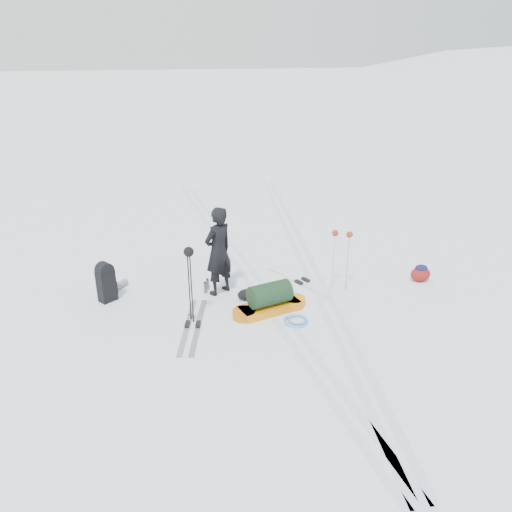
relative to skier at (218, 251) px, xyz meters
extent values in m
plane|color=white|center=(0.86, -0.65, -0.90)|extent=(200.00, 200.00, 0.00)
ellipsoid|color=white|center=(90.86, 89.35, -75.90)|extent=(256.00, 192.00, 160.00)
cube|color=silver|center=(0.74, -0.65, -0.90)|extent=(1.40, 17.97, 0.01)
cube|color=silver|center=(0.98, -0.65, -0.90)|extent=(1.40, 17.97, 0.01)
cube|color=silver|center=(2.14, 1.35, -0.90)|extent=(2.09, 13.88, 0.01)
cube|color=silver|center=(2.38, 1.35, -0.90)|extent=(2.09, 13.88, 0.01)
imported|color=black|center=(0.00, 0.00, 0.00)|extent=(0.79, 0.72, 1.80)
cube|color=orange|center=(0.78, -0.98, -0.83)|extent=(1.25, 0.76, 0.15)
cylinder|color=orange|center=(1.30, -0.85, -0.83)|extent=(0.52, 0.52, 0.15)
cylinder|color=#C5610B|center=(0.26, -1.11, -0.83)|extent=(0.52, 0.52, 0.15)
cylinder|color=black|center=(0.78, -0.98, -0.54)|extent=(0.86, 0.60, 0.43)
cube|color=black|center=(-2.18, 0.18, -0.58)|extent=(0.39, 0.37, 0.64)
cylinder|color=black|center=(-2.18, 0.18, -0.25)|extent=(0.38, 0.36, 0.31)
cube|color=black|center=(-2.06, 0.29, -0.67)|extent=(0.15, 0.18, 0.27)
cylinder|color=slate|center=(-2.00, 0.64, -0.83)|extent=(0.43, 0.47, 0.14)
cylinder|color=black|center=(-0.69, -0.95, -0.23)|extent=(0.03, 0.03, 1.34)
cylinder|color=black|center=(-0.66, -1.04, -0.23)|extent=(0.03, 0.03, 1.34)
torus|color=black|center=(-0.69, -0.95, -0.80)|extent=(0.12, 0.12, 0.01)
torus|color=black|center=(-0.66, -1.04, -0.80)|extent=(0.12, 0.12, 0.01)
sphere|color=black|center=(-0.67, -1.00, 0.46)|extent=(0.18, 0.18, 0.18)
cylinder|color=silver|center=(2.26, -0.39, -0.30)|extent=(0.03, 0.03, 1.20)
cylinder|color=#ACB0B3|center=(2.51, -0.53, -0.30)|extent=(0.03, 0.03, 1.20)
torus|color=silver|center=(2.26, -0.39, -0.81)|extent=(0.11, 0.11, 0.01)
torus|color=#ACADB3|center=(2.51, -0.53, -0.81)|extent=(0.11, 0.11, 0.01)
sphere|color=maroon|center=(2.26, -0.39, 0.32)|extent=(0.13, 0.13, 0.13)
sphere|color=maroon|center=(2.51, -0.53, 0.32)|extent=(0.13, 0.13, 0.13)
cube|color=gray|center=(-0.60, -1.22, -0.89)|extent=(0.57, 1.89, 0.02)
cube|color=#9B9EA4|center=(-0.79, -1.17, -0.89)|extent=(0.57, 1.89, 0.02)
cube|color=black|center=(-0.60, -1.22, -0.86)|extent=(0.12, 0.21, 0.05)
cube|color=black|center=(-0.79, -1.17, -0.86)|extent=(0.12, 0.21, 0.05)
cube|color=silver|center=(1.68, -0.02, -0.89)|extent=(0.90, 1.83, 0.02)
cube|color=white|center=(1.85, 0.06, -0.89)|extent=(0.90, 1.83, 0.02)
cube|color=black|center=(1.68, -0.02, -0.86)|extent=(0.15, 0.21, 0.05)
cube|color=black|center=(1.85, 0.06, -0.86)|extent=(0.15, 0.21, 0.05)
torus|color=#5DA4E2|center=(1.13, -1.50, -0.88)|extent=(0.60, 0.60, 0.05)
torus|color=#5692D1|center=(1.17, -1.47, -0.87)|extent=(0.47, 0.47, 0.04)
ellipsoid|color=maroon|center=(4.22, -0.48, -0.75)|extent=(0.46, 0.36, 0.31)
ellipsoid|color=#111233|center=(4.22, -0.48, -0.61)|extent=(0.29, 0.25, 0.15)
cylinder|color=#57595F|center=(-0.28, 0.05, -0.79)|extent=(0.08, 0.08, 0.22)
cylinder|color=slate|center=(-0.21, 0.22, -0.80)|extent=(0.08, 0.08, 0.20)
cylinder|color=black|center=(-0.28, 0.05, -0.67)|extent=(0.07, 0.07, 0.03)
cylinder|color=black|center=(-0.21, 0.22, -0.69)|extent=(0.07, 0.07, 0.03)
ellipsoid|color=black|center=(0.46, -0.42, -0.79)|extent=(0.36, 0.28, 0.21)
camera|label=1|loc=(-1.42, -8.92, 3.72)|focal=35.00mm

